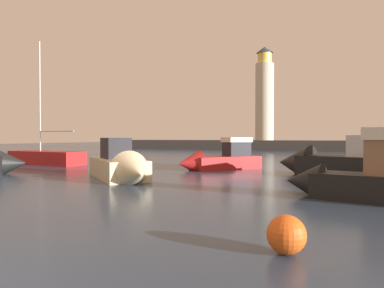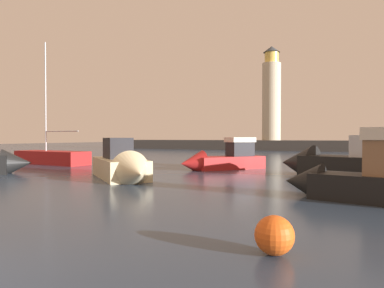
% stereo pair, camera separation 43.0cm
% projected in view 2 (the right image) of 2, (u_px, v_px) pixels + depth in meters
% --- Properties ---
extents(ground_plane, '(220.00, 220.00, 0.00)m').
position_uv_depth(ground_plane, '(276.00, 163.00, 32.22)').
color(ground_plane, '#2D3D51').
extents(breakwater, '(71.77, 4.16, 1.84)m').
position_uv_depth(breakwater, '(311.00, 146.00, 59.81)').
color(breakwater, '#423F3D').
rests_on(breakwater, ground_plane).
extents(lighthouse, '(3.31, 3.31, 16.99)m').
position_uv_depth(lighthouse, '(271.00, 96.00, 62.49)').
color(lighthouse, beige).
rests_on(lighthouse, breakwater).
extents(motorboat_0, '(6.95, 6.41, 2.79)m').
position_uv_depth(motorboat_0, '(124.00, 166.00, 19.24)').
color(motorboat_0, beige).
rests_on(motorboat_0, ground_plane).
extents(motorboat_1, '(8.50, 5.10, 2.98)m').
position_uv_depth(motorboat_1, '(338.00, 164.00, 20.56)').
color(motorboat_1, black).
rests_on(motorboat_1, ground_plane).
extents(motorboat_3, '(5.60, 6.35, 2.76)m').
position_uv_depth(motorboat_3, '(220.00, 160.00, 25.52)').
color(motorboat_3, '#B21E1E').
rests_on(motorboat_3, ground_plane).
extents(motorboat_5, '(6.02, 2.80, 2.97)m').
position_uv_depth(motorboat_5, '(360.00, 179.00, 12.80)').
color(motorboat_5, black).
rests_on(motorboat_5, ground_plane).
extents(sailboat_moored, '(7.67, 2.91, 10.81)m').
position_uv_depth(sailboat_moored, '(52.00, 157.00, 30.48)').
color(sailboat_moored, '#B21E1E').
rests_on(sailboat_moored, ground_plane).
extents(mooring_buoy, '(0.80, 0.80, 0.80)m').
position_uv_depth(mooring_buoy, '(274.00, 235.00, 6.92)').
color(mooring_buoy, '#EA5919').
rests_on(mooring_buoy, ground_plane).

